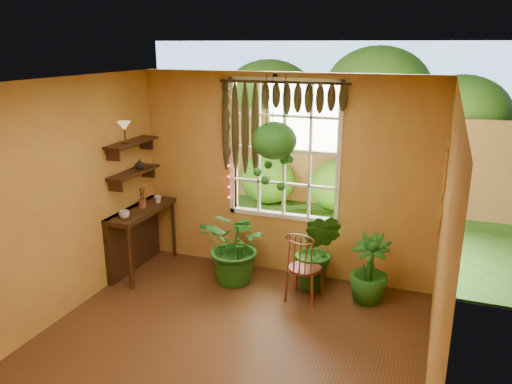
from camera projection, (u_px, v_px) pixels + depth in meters
floor at (213, 362)px, 4.95m from camera, size 4.50×4.50×0.00m
ceiling at (205, 86)px, 4.18m from camera, size 4.50×4.50×0.00m
wall_back at (283, 177)px, 6.59m from camera, size 4.00×0.00×4.00m
wall_left at (37, 211)px, 5.24m from camera, size 0.00×4.50×4.50m
wall_right at (440, 269)px, 3.89m from camera, size 0.00×4.50×4.50m
window at (284, 150)px, 6.51m from camera, size 1.52×0.10×1.86m
valance_vine at (276, 107)px, 6.27m from camera, size 1.70×0.12×1.10m
string_lights at (228, 144)px, 6.67m from camera, size 0.03×0.03×1.54m
wall_plates at (443, 186)px, 5.45m from camera, size 0.04×0.32×1.10m
counter_ledge at (136, 232)px, 6.87m from camera, size 0.40×1.20×0.90m
shelf_lower at (134, 172)px, 6.62m from camera, size 0.25×0.90×0.04m
shelf_upper at (132, 143)px, 6.50m from camera, size 0.25×0.90×0.04m
backyard at (359, 129)px, 10.67m from camera, size 14.00×10.00×12.00m
windsor_chair at (304, 277)px, 6.08m from camera, size 0.44×0.46×1.06m
potted_plant_left at (237, 246)px, 6.48m from camera, size 1.07×0.97×1.03m
potted_plant_mid at (317, 251)px, 6.30m from camera, size 0.62×0.52×1.05m
potted_plant_right at (369, 269)px, 6.02m from camera, size 0.56×0.56×0.85m
hanging_basket at (275, 144)px, 6.13m from camera, size 0.55×0.55×1.41m
cup_a at (124, 214)px, 6.35m from camera, size 0.17×0.17×0.10m
cup_b at (158, 199)px, 6.97m from camera, size 0.12×0.12×0.10m
brush_jar at (142, 198)px, 6.73m from camera, size 0.10×0.10×0.36m
shelf_vase at (140, 164)px, 6.72m from camera, size 0.13×0.13×0.13m
tiffany_lamp at (124, 127)px, 6.29m from camera, size 0.17×0.17×0.28m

